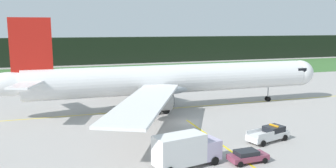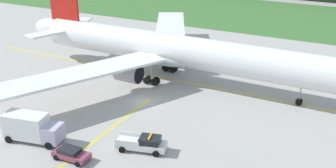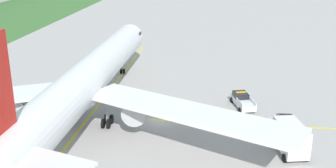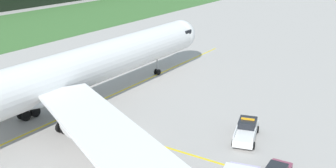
# 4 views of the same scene
# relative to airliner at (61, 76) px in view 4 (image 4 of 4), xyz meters

# --- Properties ---
(ground) EXTENTS (320.00, 320.00, 0.00)m
(ground) POSITION_rel_airliner_xyz_m (-0.45, -9.20, -5.01)
(ground) COLOR #A29D99
(taxiway_centerline_main) EXTENTS (78.42, 1.24, 0.01)m
(taxiway_centerline_main) POSITION_rel_airliner_xyz_m (0.97, -0.01, -5.01)
(taxiway_centerline_main) COLOR yellow
(taxiway_centerline_main) RESTS_ON ground
(airliner) EXTENTS (58.03, 51.55, 15.29)m
(airliner) POSITION_rel_airliner_xyz_m (0.00, 0.00, 0.00)
(airliner) COLOR silver
(airliner) RESTS_ON ground
(ops_pickup_truck) EXTENTS (6.08, 3.34, 1.94)m
(ops_pickup_truck) POSITION_rel_airliner_xyz_m (5.94, -20.31, -4.11)
(ops_pickup_truck) COLOR silver
(ops_pickup_truck) RESTS_ON ground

